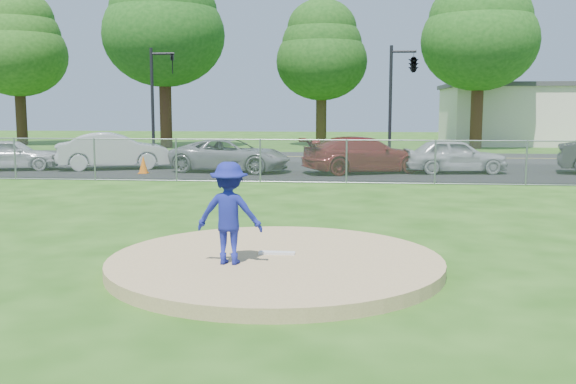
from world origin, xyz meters
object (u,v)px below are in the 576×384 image
at_px(tree_right, 480,26).
at_px(parked_car_white, 114,151).
at_px(traffic_signal_center, 411,66).
at_px(parked_car_silver, 11,154).
at_px(tree_center, 322,50).
at_px(traffic_signal_left, 157,93).
at_px(tree_far_left, 17,43).
at_px(parked_car_pearl, 454,156).
at_px(parked_car_darkred, 364,155).
at_px(commercial_building, 561,114).
at_px(pitcher, 229,213).
at_px(traffic_cone, 143,164).
at_px(parked_car_gray, 231,155).
at_px(tree_left, 163,19).

relative_size(tree_right, parked_car_white, 2.49).
distance_m(traffic_signal_center, parked_car_silver, 18.68).
xyz_separation_m(tree_center, traffic_signal_center, (4.97, -12.00, -1.86)).
bearing_deg(traffic_signal_left, tree_right, 29.38).
xyz_separation_m(tree_far_left, tree_right, (31.00, -1.00, 0.59)).
distance_m(parked_car_white, parked_car_pearl, 14.13).
distance_m(tree_far_left, traffic_signal_center, 28.31).
xyz_separation_m(parked_car_darkred, parked_car_pearl, (3.58, 0.34, -0.04)).
bearing_deg(traffic_signal_center, parked_car_darkred, -109.89).
bearing_deg(tree_far_left, parked_car_silver, -63.08).
bearing_deg(traffic_signal_center, commercial_building, 53.06).
height_order(traffic_signal_left, traffic_signal_center, same).
distance_m(tree_right, pitcher, 34.54).
height_order(commercial_building, traffic_cone, commercial_building).
height_order(tree_far_left, traffic_cone, tree_far_left).
bearing_deg(pitcher, parked_car_gray, -76.99).
relative_size(tree_center, parked_car_gray, 2.04).
distance_m(tree_right, traffic_signal_center, 11.60).
bearing_deg(parked_car_darkred, parked_car_gray, 68.38).
height_order(traffic_cone, parked_car_white, parked_car_white).
distance_m(tree_left, parked_car_white, 16.71).
bearing_deg(traffic_signal_center, tree_right, 63.29).
bearing_deg(pitcher, tree_left, -69.65).
xyz_separation_m(parked_car_gray, parked_car_darkred, (5.40, 0.07, 0.05)).
relative_size(traffic_signal_left, pitcher, 3.54).
relative_size(tree_center, parked_car_pearl, 2.43).
relative_size(traffic_signal_left, parked_car_gray, 1.16).
height_order(tree_left, tree_right, tree_left).
distance_m(tree_left, tree_right, 20.03).
distance_m(tree_left, parked_car_pearl, 23.38).
bearing_deg(traffic_cone, tree_far_left, 128.96).
height_order(traffic_signal_left, parked_car_pearl, traffic_signal_left).
distance_m(traffic_signal_center, parked_car_white, 14.61).
bearing_deg(traffic_signal_left, commercial_building, 32.87).
xyz_separation_m(tree_left, tree_right, (20.00, 1.00, -0.59)).
bearing_deg(parked_car_pearl, parked_car_white, 81.16).
bearing_deg(parked_car_white, traffic_signal_center, -86.75).
bearing_deg(tree_center, pitcher, -89.42).
relative_size(tree_far_left, parked_car_darkred, 2.15).
bearing_deg(traffic_cone, parked_car_pearl, 6.75).
height_order(traffic_signal_left, pitcher, traffic_signal_left).
bearing_deg(pitcher, parked_car_darkred, -96.02).
height_order(tree_right, parked_car_silver, tree_right).
bearing_deg(traffic_signal_center, tree_far_left, 157.04).
xyz_separation_m(tree_far_left, tree_center, (21.00, 1.00, -0.59)).
distance_m(tree_center, traffic_cone, 21.29).
distance_m(commercial_building, parked_car_darkred, 26.61).
distance_m(tree_right, parked_car_gray, 21.93).
relative_size(traffic_signal_center, parked_car_white, 1.20).
distance_m(traffic_signal_left, pitcher, 24.03).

